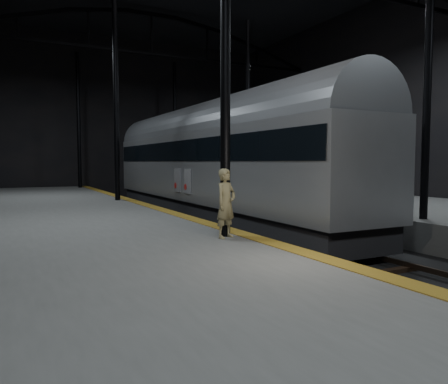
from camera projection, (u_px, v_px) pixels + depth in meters
ground at (266, 238)px, 16.80m from camera, size 44.00×44.00×0.00m
platform_left at (59, 242)px, 13.38m from camera, size 9.00×43.80×1.00m
platform_right at (403, 215)px, 20.16m from camera, size 9.00×43.80×1.00m
tactile_strip at (187, 217)px, 15.27m from camera, size 0.50×43.80×0.01m
track at (266, 237)px, 16.80m from camera, size 2.40×43.00×0.24m
train at (209, 157)px, 21.17m from camera, size 3.17×21.23×5.67m
woman at (226, 203)px, 11.13m from camera, size 0.76×0.65×1.78m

